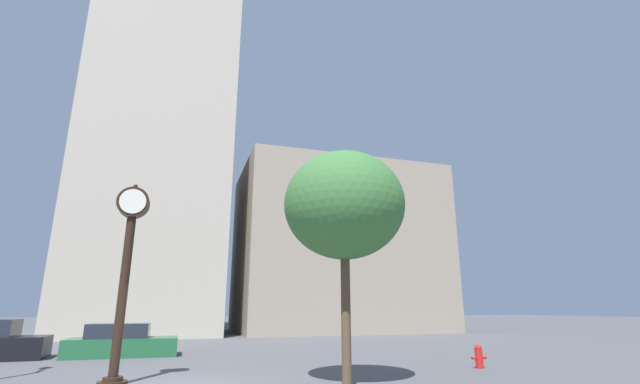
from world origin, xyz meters
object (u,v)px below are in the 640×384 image
at_px(car_green, 122,342).
at_px(street_clock, 127,260).
at_px(fire_hydrant_near, 479,356).
at_px(bare_tree, 344,206).

bearing_deg(car_green, street_clock, -84.71).
height_order(car_green, fire_hydrant_near, car_green).
relative_size(fire_hydrant_near, bare_tree, 0.12).
bearing_deg(street_clock, car_green, 95.28).
bearing_deg(fire_hydrant_near, bare_tree, -158.56).
distance_m(fire_hydrant_near, bare_tree, 7.18).
xyz_separation_m(car_green, bare_tree, (6.15, -9.50, 4.01)).
height_order(fire_hydrant_near, bare_tree, bare_tree).
bearing_deg(fire_hydrant_near, street_clock, -179.91).
xyz_separation_m(street_clock, bare_tree, (5.47, -2.12, 1.42)).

